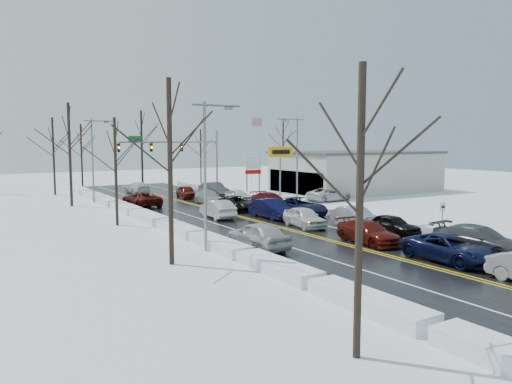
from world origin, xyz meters
TOP-DOWN VIEW (x-y plane):
  - ground at (0.00, 0.00)m, footprint 160.00×160.00m
  - road_surface at (0.00, 2.00)m, footprint 14.00×84.00m
  - snow_bank_left at (-7.60, 2.00)m, footprint 1.46×72.00m
  - snow_bank_right at (7.60, 2.00)m, footprint 1.46×72.00m
  - traffic_signal_mast at (3.45, 27.99)m, footprint 13.28×0.39m
  - tires_plus_sign at (10.50, 15.99)m, footprint 3.20×0.34m
  - used_vehicles_sign at (10.50, 22.00)m, footprint 2.20×0.22m
  - speed_limit_sign at (8.20, -8.00)m, footprint 0.55×0.09m
  - flagpole at (15.17, 30.00)m, footprint 1.87×1.20m
  - dealership_building at (23.98, 18.00)m, footprint 20.40×12.40m
  - streetlight_ne at (8.30, 10.00)m, footprint 3.20×0.25m
  - streetlight_sw at (-8.30, -4.00)m, footprint 3.20×0.25m
  - streetlight_nw at (-8.30, 24.00)m, footprint 3.20×0.25m
  - tree_left_a at (-11.00, -20.00)m, footprint 3.60×3.60m
  - tree_left_b at (-11.50, -6.00)m, footprint 4.00×4.00m
  - tree_left_c at (-10.50, 8.00)m, footprint 3.40×3.40m
  - tree_left_d at (-11.20, 22.00)m, footprint 4.20×4.20m
  - tree_left_e at (-10.80, 34.00)m, footprint 3.80×3.80m
  - tree_far_b at (-6.00, 41.00)m, footprint 3.60×3.60m
  - tree_far_c at (2.00, 39.00)m, footprint 4.40×4.40m
  - tree_far_d at (12.00, 40.50)m, footprint 3.40×3.40m
  - tree_far_e at (28.00, 41.00)m, footprint 4.20×4.20m
  - queued_car_2 at (1.88, -13.54)m, footprint 2.66×5.55m
  - queued_car_3 at (1.58, -7.44)m, footprint 2.37×5.14m
  - queued_car_4 at (1.71, -0.36)m, footprint 2.44×4.78m
  - queued_car_5 at (1.95, 4.72)m, footprint 1.75×5.02m
  - queued_car_6 at (1.80, 10.40)m, footprint 2.33×5.02m
  - queued_car_7 at (1.57, 16.30)m, footprint 2.41×5.06m
  - queued_car_8 at (1.72, 22.43)m, footprint 2.24×4.47m
  - queued_car_11 at (5.11, -13.09)m, footprint 2.70×5.84m
  - queued_car_12 at (5.17, -6.16)m, footprint 2.01×4.34m
  - queued_car_13 at (5.19, -2.34)m, footprint 2.08×4.86m
  - queued_car_14 at (5.06, 4.85)m, footprint 3.05×5.96m
  - queued_car_15 at (5.36, 10.18)m, footprint 2.40×5.37m
  - queued_car_16 at (5.34, 16.57)m, footprint 1.68×4.02m
  - queued_car_17 at (5.16, 22.23)m, footprint 1.81×5.18m
  - oncoming_car_0 at (-1.94, 7.30)m, footprint 2.01×4.85m
  - oncoming_car_1 at (-5.13, 18.10)m, footprint 2.94×5.64m
  - oncoming_car_2 at (-1.62, 30.23)m, footprint 2.09×5.11m
  - oncoming_car_3 at (-5.45, -5.12)m, footprint 2.16×5.08m
  - parked_car_0 at (14.14, 11.59)m, footprint 5.47×2.72m
  - parked_car_1 at (17.10, 16.96)m, footprint 2.92×6.10m
  - parked_car_2 at (15.17, 23.07)m, footprint 1.73×4.01m

SIDE VIEW (x-z plane):
  - ground at x=0.00m, z-range 0.00..0.00m
  - snow_bank_left at x=-7.60m, z-range -0.32..0.32m
  - snow_bank_right at x=7.60m, z-range -0.32..0.32m
  - queued_car_2 at x=1.88m, z-range -0.76..0.76m
  - queued_car_3 at x=1.58m, z-range -0.73..0.73m
  - queued_car_4 at x=1.71m, z-range -0.78..0.78m
  - queued_car_5 at x=1.95m, z-range -0.83..0.83m
  - queued_car_6 at x=1.80m, z-range -0.70..0.70m
  - queued_car_7 at x=1.57m, z-range -0.71..0.71m
  - queued_car_8 at x=1.72m, z-range -0.73..0.73m
  - queued_car_11 at x=5.11m, z-range -0.83..0.83m
  - queued_car_12 at x=5.17m, z-range -0.72..0.72m
  - queued_car_13 at x=5.19m, z-range -0.78..0.78m
  - queued_car_14 at x=5.06m, z-range -0.81..0.81m
  - queued_car_15 at x=5.36m, z-range -0.76..0.76m
  - queued_car_16 at x=5.34m, z-range -0.68..0.68m
  - queued_car_17 at x=5.16m, z-range -0.85..0.85m
  - oncoming_car_0 at x=-1.94m, z-range -0.78..0.78m
  - oncoming_car_1 at x=-5.13m, z-range -0.76..0.76m
  - oncoming_car_2 at x=-1.62m, z-range -0.74..0.74m
  - oncoming_car_3 at x=-5.45m, z-range -0.86..0.86m
  - parked_car_0 at x=14.14m, z-range -0.75..0.75m
  - parked_car_1 at x=17.10m, z-range -0.86..0.86m
  - parked_car_2 at x=15.17m, z-range -0.67..0.67m
  - road_surface at x=0.00m, z-range 0.00..0.01m
  - speed_limit_sign at x=8.20m, z-range 0.46..2.81m
  - dealership_building at x=23.98m, z-range 0.01..5.31m
  - used_vehicles_sign at x=10.50m, z-range 0.99..5.64m
  - tires_plus_sign at x=10.50m, z-range 1.99..7.99m
  - streetlight_ne at x=8.30m, z-range 0.81..9.81m
  - streetlight_sw at x=-8.30m, z-range 0.81..9.81m
  - streetlight_nw at x=-8.30m, z-range 0.81..9.81m
  - traffic_signal_mast at x=3.45m, z-range 1.48..9.48m
  - flagpole at x=15.17m, z-range 0.93..10.93m
  - tree_left_c at x=-10.50m, z-range 1.69..10.19m
  - tree_far_d at x=12.00m, z-range 1.69..10.19m
  - tree_left_a at x=-11.00m, z-range 1.79..10.79m
  - tree_far_b at x=-6.00m, z-range 1.79..10.79m
  - tree_left_e at x=-10.80m, z-range 1.89..11.39m
  - tree_left_b at x=-11.50m, z-range 1.99..11.99m
  - tree_left_d at x=-11.20m, z-range 2.08..12.58m
  - tree_far_e at x=28.00m, z-range 2.08..12.58m
  - tree_far_c at x=2.00m, z-range 2.18..13.18m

